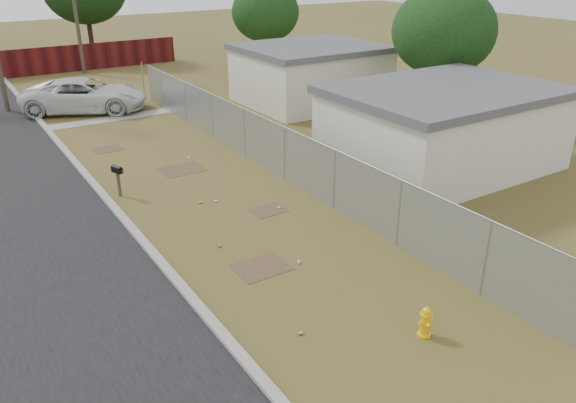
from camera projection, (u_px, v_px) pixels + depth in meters
ground at (208, 197)px, 19.20m from camera, size 120.00×120.00×0.00m
chainlink_fence at (270, 151)px, 21.20m from camera, size 0.10×27.06×2.02m
houses at (369, 97)px, 25.75m from camera, size 9.30×17.24×3.10m
horizon_trees at (57, 3)px, 35.80m from camera, size 33.32×31.94×7.78m
fire_hydrant at (426, 322)px, 12.18m from camera, size 0.35×0.36×0.76m
mailbox at (117, 172)px, 18.97m from camera, size 0.31×0.48×1.11m
pickup_truck at (85, 95)px, 29.08m from camera, size 6.80×5.35×1.72m
scattered_litter at (237, 221)px, 17.46m from camera, size 3.21×12.05×0.07m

